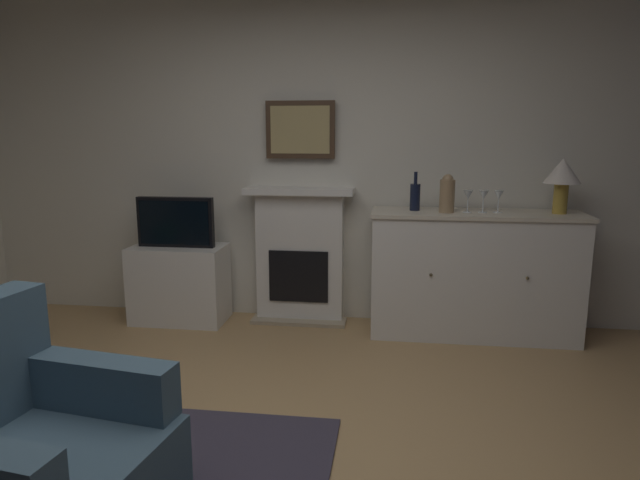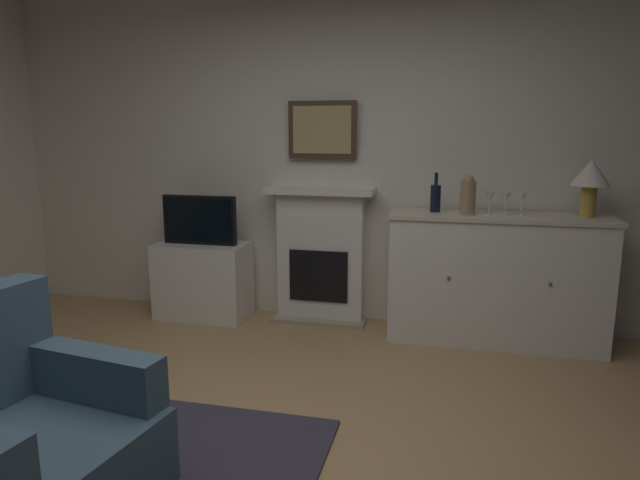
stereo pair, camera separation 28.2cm
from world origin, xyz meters
TOP-DOWN VIEW (x-y plane):
  - wall_rear at (0.00, 2.34)m, footprint 5.99×0.06m
  - fireplace_unit at (-0.22, 2.21)m, footprint 0.87×0.30m
  - framed_picture at (-0.22, 2.26)m, footprint 0.55×0.04m
  - sideboard_cabinet at (1.14, 2.04)m, footprint 1.55×0.49m
  - table_lamp at (1.72, 2.04)m, footprint 0.26×0.26m
  - wine_bottle at (0.69, 2.06)m, footprint 0.08×0.08m
  - wine_glass_left at (1.07, 2.01)m, footprint 0.07×0.07m
  - wine_glass_center at (1.18, 2.01)m, footprint 0.07×0.07m
  - wine_glass_right at (1.29, 2.03)m, footprint 0.07×0.07m
  - vase_decorative at (0.91, 1.99)m, footprint 0.11×0.11m
  - tv_cabinet at (-1.19, 2.05)m, footprint 0.75×0.42m
  - tv_set at (-1.19, 2.03)m, footprint 0.62×0.07m
  - armchair at (-0.78, -0.48)m, footprint 0.91×0.88m

SIDE VIEW (x-z plane):
  - tv_cabinet at x=-1.19m, z-range 0.00..0.63m
  - armchair at x=-0.78m, z-range -0.08..0.84m
  - sideboard_cabinet at x=1.14m, z-range 0.00..0.96m
  - fireplace_unit at x=-0.22m, z-range 0.00..1.10m
  - tv_set at x=-1.19m, z-range 0.63..1.03m
  - wine_bottle at x=0.69m, z-range 0.92..1.21m
  - wine_glass_left at x=1.07m, z-range 0.99..1.16m
  - wine_glass_center at x=1.18m, z-range 0.99..1.16m
  - wine_glass_right at x=1.29m, z-range 0.99..1.16m
  - vase_decorative at x=0.91m, z-range 0.95..1.23m
  - table_lamp at x=1.72m, z-range 1.03..1.43m
  - wall_rear at x=0.00m, z-range 0.00..2.77m
  - framed_picture at x=-0.22m, z-range 1.33..1.78m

